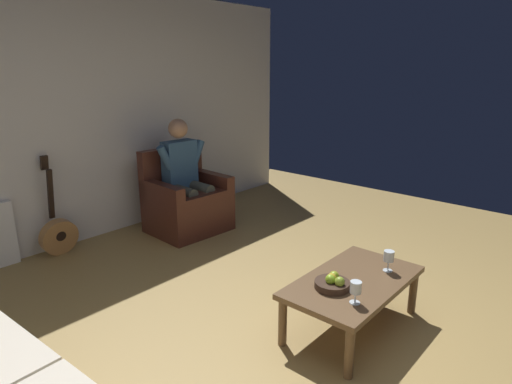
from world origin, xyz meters
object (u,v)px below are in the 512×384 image
object	(u,v)px
fruit_bowl	(333,283)
person_seated	(185,172)
wine_glass_near	(389,257)
wine_glass_far	(356,289)
guitar	(58,233)
armchair	(186,203)
coffee_table	(353,286)

from	to	relation	value
fruit_bowl	person_seated	bearing A→B (deg)	-107.03
wine_glass_near	wine_glass_far	xyz separation A→B (m)	(0.58, 0.04, -0.01)
person_seated	guitar	bearing A→B (deg)	-16.46
wine_glass_far	fruit_bowl	bearing A→B (deg)	-109.76
wine_glass_far	armchair	bearing A→B (deg)	-107.18
person_seated	wine_glass_near	distance (m)	2.60
armchair	person_seated	bearing A→B (deg)	90.00
person_seated	coffee_table	distance (m)	2.54
armchair	fruit_bowl	distance (m)	2.54
guitar	wine_glass_far	xyz separation A→B (m)	(-0.50, 3.09, 0.27)
coffee_table	guitar	bearing A→B (deg)	-74.99
coffee_table	person_seated	bearing A→B (deg)	-102.15
fruit_bowl	armchair	bearing A→B (deg)	-106.94
armchair	wine_glass_near	bearing A→B (deg)	87.71
person_seated	fruit_bowl	distance (m)	2.53
wine_glass_near	fruit_bowl	size ratio (longest dim) A/B	0.66
person_seated	fruit_bowl	bearing A→B (deg)	75.96
coffee_table	armchair	bearing A→B (deg)	-102.10
armchair	fruit_bowl	xyz separation A→B (m)	(0.74, 2.43, 0.10)
person_seated	wine_glass_near	size ratio (longest dim) A/B	8.07
wine_glass_near	wine_glass_far	world-z (taller)	wine_glass_near
armchair	guitar	size ratio (longest dim) A/B	0.93
armchair	coffee_table	bearing A→B (deg)	80.90
person_seated	wine_glass_near	bearing A→B (deg)	87.69
armchair	fruit_bowl	bearing A→B (deg)	76.05
armchair	person_seated	distance (m)	0.37
armchair	wine_glass_far	xyz separation A→B (m)	(0.82, 2.64, 0.16)
wine_glass_far	coffee_table	bearing A→B (deg)	-149.82
coffee_table	wine_glass_near	distance (m)	0.35
armchair	fruit_bowl	size ratio (longest dim) A/B	3.91
wine_glass_near	wine_glass_far	size ratio (longest dim) A/B	1.05
person_seated	fruit_bowl	size ratio (longest dim) A/B	5.33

